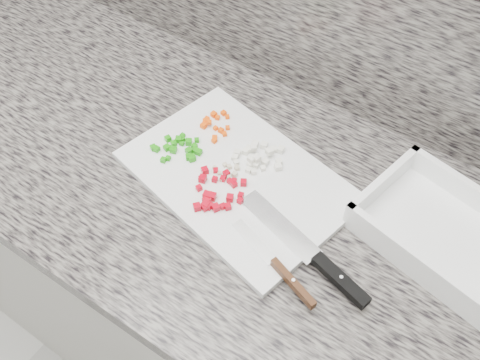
% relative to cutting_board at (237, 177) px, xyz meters
% --- Properties ---
extents(cabinet, '(3.92, 0.62, 0.86)m').
position_rel_cutting_board_xyz_m(cabinet, '(-0.10, -0.01, -0.48)').
color(cabinet, beige).
rests_on(cabinet, ground).
extents(countertop, '(3.96, 0.64, 0.04)m').
position_rel_cutting_board_xyz_m(countertop, '(-0.10, -0.01, -0.03)').
color(countertop, slate).
rests_on(countertop, cabinet).
extents(cutting_board, '(0.46, 0.36, 0.01)m').
position_rel_cutting_board_xyz_m(cutting_board, '(0.00, 0.00, 0.00)').
color(cutting_board, white).
rests_on(cutting_board, countertop).
extents(carrot_pile, '(0.06, 0.08, 0.01)m').
position_rel_cutting_board_xyz_m(carrot_pile, '(-0.11, 0.08, 0.01)').
color(carrot_pile, '#FF5105').
rests_on(carrot_pile, cutting_board).
extents(onion_pile, '(0.10, 0.09, 0.02)m').
position_rel_cutting_board_xyz_m(onion_pile, '(0.01, 0.05, 0.01)').
color(onion_pile, white).
rests_on(onion_pile, cutting_board).
extents(green_pepper_pile, '(0.09, 0.09, 0.01)m').
position_rel_cutting_board_xyz_m(green_pepper_pile, '(-0.12, -0.01, 0.01)').
color(green_pepper_pile, '#1E930D').
rests_on(green_pepper_pile, cutting_board).
extents(red_pepper_pile, '(0.11, 0.11, 0.01)m').
position_rel_cutting_board_xyz_m(red_pepper_pile, '(-0.01, -0.06, 0.01)').
color(red_pepper_pile, '#B90215').
rests_on(red_pepper_pile, cutting_board).
extents(garlic_pile, '(0.05, 0.05, 0.01)m').
position_rel_cutting_board_xyz_m(garlic_pile, '(-0.02, -0.00, 0.01)').
color(garlic_pile, beige).
rests_on(garlic_pile, cutting_board).
extents(chef_knife, '(0.28, 0.10, 0.02)m').
position_rel_cutting_board_xyz_m(chef_knife, '(0.21, -0.08, 0.01)').
color(chef_knife, white).
rests_on(chef_knife, cutting_board).
extents(paring_knife, '(0.19, 0.08, 0.02)m').
position_rel_cutting_board_xyz_m(paring_knife, '(0.18, -0.13, 0.01)').
color(paring_knife, white).
rests_on(paring_knife, cutting_board).
extents(tray, '(0.31, 0.25, 0.06)m').
position_rel_cutting_board_xyz_m(tray, '(0.36, 0.09, 0.01)').
color(tray, white).
rests_on(tray, countertop).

